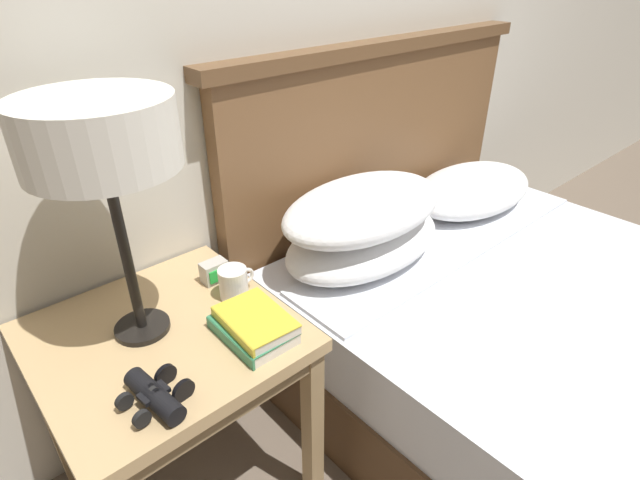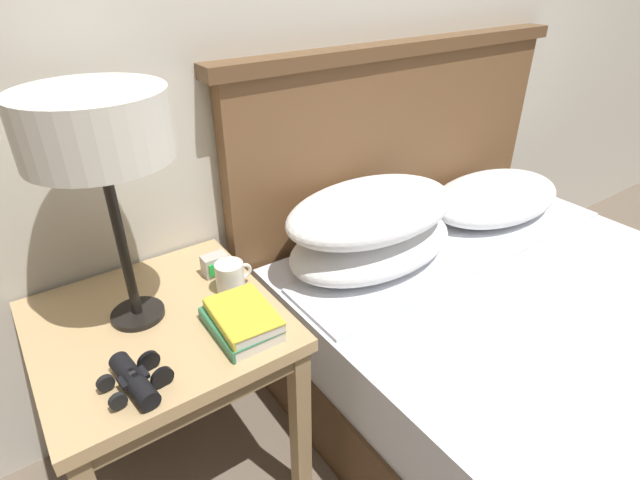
# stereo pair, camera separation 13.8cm
# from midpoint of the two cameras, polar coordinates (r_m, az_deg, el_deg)

# --- Properties ---
(nightstand) EXTENTS (0.58, 0.58, 0.59)m
(nightstand) POSITION_cam_midpoint_polar(r_m,az_deg,el_deg) (1.35, -19.94, -12.55)
(nightstand) COLOR tan
(nightstand) RESTS_ON ground_plane
(bed) EXTENTS (1.47, 2.02, 1.13)m
(bed) POSITION_cam_midpoint_polar(r_m,az_deg,el_deg) (1.74, 25.28, -12.51)
(bed) COLOR #4E3520
(bed) RESTS_ON ground_plane
(table_lamp) EXTENTS (0.31, 0.31, 0.56)m
(table_lamp) POSITION_cam_midpoint_polar(r_m,az_deg,el_deg) (1.10, -27.31, 10.11)
(table_lamp) COLOR black
(table_lamp) RESTS_ON nightstand
(book_on_nightstand) EXTENTS (0.14, 0.20, 0.03)m
(book_on_nightstand) POSITION_cam_midpoint_polar(r_m,az_deg,el_deg) (1.22, -11.01, -10.21)
(book_on_nightstand) COLOR silver
(book_on_nightstand) RESTS_ON nightstand
(book_stacked_on_top) EXTENTS (0.14, 0.20, 0.03)m
(book_stacked_on_top) POSITION_cam_midpoint_polar(r_m,az_deg,el_deg) (1.20, -10.79, -9.13)
(book_stacked_on_top) COLOR silver
(book_stacked_on_top) RESTS_ON book_on_nightstand
(binoculars_pair) EXTENTS (0.15, 0.16, 0.05)m
(binoculars_pair) POSITION_cam_midpoint_polar(r_m,az_deg,el_deg) (1.12, -21.88, -16.28)
(binoculars_pair) COLOR black
(binoculars_pair) RESTS_ON nightstand
(coffee_mug) EXTENTS (0.10, 0.08, 0.08)m
(coffee_mug) POSITION_cam_midpoint_polar(r_m,az_deg,el_deg) (1.34, -12.76, -4.89)
(coffee_mug) COLOR silver
(coffee_mug) RESTS_ON nightstand
(alarm_clock) EXTENTS (0.07, 0.05, 0.06)m
(alarm_clock) POSITION_cam_midpoint_polar(r_m,az_deg,el_deg) (1.42, -14.74, -3.60)
(alarm_clock) COLOR #B7B2A8
(alarm_clock) RESTS_ON nightstand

